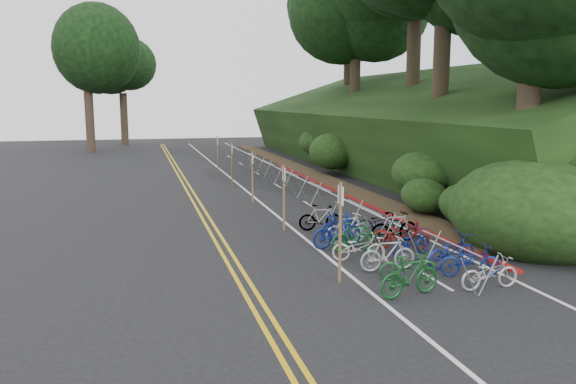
# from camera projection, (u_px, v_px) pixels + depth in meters

# --- Properties ---
(ground) EXTENTS (120.00, 120.00, 0.00)m
(ground) POSITION_uv_depth(u_px,v_px,m) (307.00, 269.00, 16.36)
(ground) COLOR black
(ground) RESTS_ON ground
(road_markings) EXTENTS (7.47, 80.00, 0.01)m
(road_markings) POSITION_uv_depth(u_px,v_px,m) (257.00, 206.00, 26.15)
(road_markings) COLOR gold
(road_markings) RESTS_ON ground
(red_curb) EXTENTS (0.25, 28.00, 0.10)m
(red_curb) POSITION_uv_depth(u_px,v_px,m) (345.00, 194.00, 29.25)
(red_curb) COLOR maroon
(red_curb) RESTS_ON ground
(embankment) EXTENTS (14.30, 48.14, 9.11)m
(embankment) POSITION_uv_depth(u_px,v_px,m) (410.00, 136.00, 37.41)
(embankment) COLOR black
(embankment) RESTS_ON ground
(bike_rack_front) EXTENTS (1.09, 2.98, 1.07)m
(bike_rack_front) POSITION_uv_depth(u_px,v_px,m) (449.00, 252.00, 15.28)
(bike_rack_front) COLOR gray
(bike_rack_front) RESTS_ON ground
(bike_racks_rest) EXTENTS (1.14, 23.00, 1.17)m
(bike_racks_rest) POSITION_uv_depth(u_px,v_px,m) (290.00, 178.00, 29.39)
(bike_racks_rest) COLOR gray
(bike_racks_rest) RESTS_ON ground
(signpost_near) EXTENTS (0.08, 0.40, 2.74)m
(signpost_near) POSITION_uv_depth(u_px,v_px,m) (340.00, 226.00, 14.96)
(signpost_near) COLOR brown
(signpost_near) RESTS_ON ground
(signposts_rest) EXTENTS (0.08, 18.40, 2.50)m
(signposts_rest) POSITION_uv_depth(u_px,v_px,m) (241.00, 167.00, 29.64)
(signposts_rest) COLOR brown
(signposts_rest) RESTS_ON ground
(bike_front) EXTENTS (0.87, 1.93, 1.12)m
(bike_front) POSITION_uv_depth(u_px,v_px,m) (337.00, 231.00, 18.68)
(bike_front) COLOR navy
(bike_front) RESTS_ON ground
(bike_valet) EXTENTS (3.46, 9.26, 1.08)m
(bike_valet) POSITION_uv_depth(u_px,v_px,m) (394.00, 242.00, 17.57)
(bike_valet) COLOR #144C1E
(bike_valet) RESTS_ON ground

